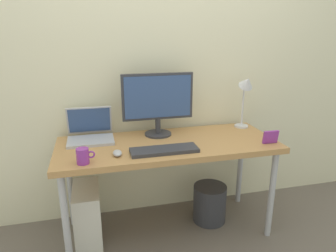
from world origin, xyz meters
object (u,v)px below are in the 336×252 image
Objects in this scene: coffee_mug at (83,156)px; desk at (168,151)px; monitor at (158,101)px; laptop at (90,132)px; keyboard at (164,150)px; wastebasket at (210,203)px; desk_lamp at (246,90)px; mouse at (117,153)px; computer_tower at (88,215)px; photo_frame at (271,137)px.

desk is at bearing 21.55° from coffee_mug.
coffee_mug is (-0.54, -0.40, -0.22)m from monitor.
keyboard is at bearing -37.79° from laptop.
wastebasket is at bearing 26.13° from keyboard.
laptop is 0.74× the size of desk_lamp.
monitor is 0.70m from desk_lamp.
computer_tower is (-0.22, 0.17, -0.52)m from mouse.
computer_tower is at bearing -163.56° from monitor.
laptop is 3.56× the size of mouse.
desk is 2.93× the size of monitor.
laptop is 0.42m from coffee_mug.
keyboard is at bearing -153.87° from wastebasket.
wastebasket is at bearing -156.78° from desk_lamp.
desk is 3.65× the size of computer_tower.
desk_lamp reaches higher than desk.
photo_frame is (1.25, 0.03, 0.00)m from coffee_mug.
mouse is 0.59m from computer_tower.
desk is at bearing -173.71° from wastebasket.
monitor is (-0.03, 0.17, 0.33)m from desk.
laptop is at bearing 71.66° from computer_tower.
monitor is 1.63× the size of laptop.
desk is 0.78m from desk_lamp.
desk_lamp is 1.33m from coffee_mug.
keyboard is 4.89× the size of mouse.
coffee_mug is at bearing -96.08° from laptop.
computer_tower is (-0.06, -0.18, -0.56)m from laptop.
laptop is 2.93× the size of coffee_mug.
coffee_mug reaches higher than desk.
mouse is (-0.33, -0.33, -0.25)m from monitor.
photo_frame is (1.05, -0.04, 0.03)m from mouse.
coffee_mug is at bearing -173.26° from keyboard.
wastebasket is (0.42, 0.20, -0.58)m from keyboard.
monitor reaches higher than keyboard.
desk is 0.61m from wastebasket.
monitor is 0.92m from wastebasket.
desk_lamp reaches higher than laptop.
computer_tower reaches higher than wastebasket.
desk is 0.72m from photo_frame.
coffee_mug is at bearing -178.62° from photo_frame.
coffee_mug reaches higher than keyboard.
desk_lamp reaches higher than wastebasket.
desk_lamp is at bearing 0.05° from monitor.
photo_frame reaches higher than computer_tower.
keyboard is at bearing -95.41° from monitor.
keyboard is (-0.03, -0.34, -0.25)m from monitor.
photo_frame is at bearing -9.21° from computer_tower.
wastebasket is at bearing 15.18° from mouse.
laptop reaches higher than coffee_mug.
computer_tower is 0.94m from wastebasket.
wastebasket is (0.35, 0.04, -0.50)m from desk.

